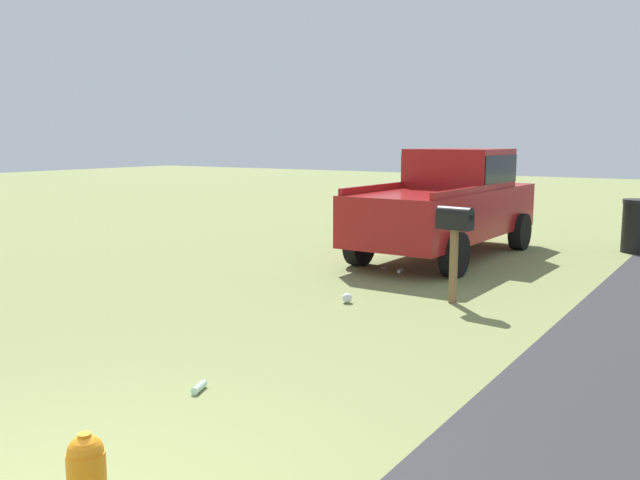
{
  "coord_description": "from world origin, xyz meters",
  "views": [
    {
      "loc": [
        -2.11,
        -3.41,
        2.28
      ],
      "look_at": [
        3.99,
        0.56,
        1.19
      ],
      "focal_mm": 37.78,
      "sensor_mm": 36.0,
      "label": 1
    }
  ],
  "objects": [
    {
      "name": "litter_can_midfield_a",
      "position": [
        8.16,
        1.64,
        0.03
      ],
      "size": [
        0.12,
        0.07,
        0.07
      ],
      "primitive_type": "cylinder",
      "rotation": [
        0.0,
        1.57,
        3.2
      ],
      "color": "silver",
      "rests_on": "ground"
    },
    {
      "name": "litter_wrapper_midfield_b",
      "position": [
        8.41,
        2.09,
        0.0
      ],
      "size": [
        0.13,
        0.1,
        0.01
      ],
      "primitive_type": "cube",
      "rotation": [
        0.0,
        0.0,
        0.15
      ],
      "color": "silver",
      "rests_on": "ground"
    },
    {
      "name": "mailbox",
      "position": [
        6.64,
        0.07,
        1.09
      ],
      "size": [
        0.26,
        0.52,
        1.36
      ],
      "rotation": [
        0.0,
        0.0,
        -0.12
      ],
      "color": "brown",
      "rests_on": "ground"
    },
    {
      "name": "litter_bottle_by_mailbox",
      "position": [
        2.21,
        0.72,
        0.04
      ],
      "size": [
        0.23,
        0.14,
        0.07
      ],
      "primitive_type": "cylinder",
      "rotation": [
        0.0,
        1.57,
        3.48
      ],
      "color": "#B2D8BF",
      "rests_on": "ground"
    },
    {
      "name": "trash_bin",
      "position": [
        12.69,
        -1.41,
        0.54
      ],
      "size": [
        0.6,
        0.6,
        1.08
      ],
      "color": "black",
      "rests_on": "ground"
    },
    {
      "name": "litter_bag_far_scatter",
      "position": [
        5.82,
        1.31,
        0.07
      ],
      "size": [
        0.14,
        0.14,
        0.14
      ],
      "primitive_type": "sphere",
      "color": "silver",
      "rests_on": "ground"
    },
    {
      "name": "pickup_truck",
      "position": [
        10.26,
        1.63,
        1.1
      ],
      "size": [
        5.2,
        2.19,
        2.09
      ],
      "rotation": [
        0.0,
        0.0,
        -0.02
      ],
      "color": "maroon",
      "rests_on": "ground"
    }
  ]
}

